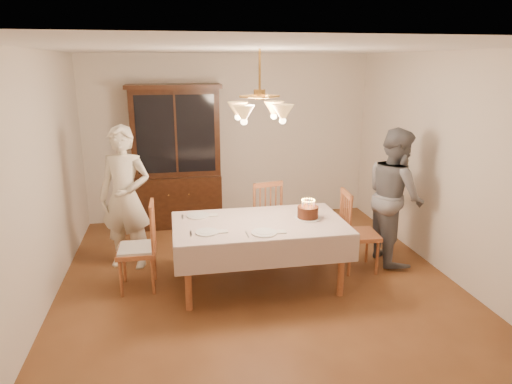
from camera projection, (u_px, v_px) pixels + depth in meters
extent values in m
plane|color=brown|center=(259.00, 284.00, 5.27)|extent=(5.00, 5.00, 0.00)
plane|color=white|center=(260.00, 48.00, 4.55)|extent=(5.00, 5.00, 0.00)
plane|color=beige|center=(229.00, 138.00, 7.27)|extent=(4.50, 0.00, 4.50)
plane|color=beige|center=(346.00, 279.00, 2.55)|extent=(4.50, 0.00, 4.50)
plane|color=beige|center=(37.00, 185.00, 4.51)|extent=(0.00, 5.00, 5.00)
plane|color=beige|center=(449.00, 166.00, 5.31)|extent=(0.00, 5.00, 5.00)
cube|color=brown|center=(259.00, 224.00, 5.07)|extent=(1.80, 1.00, 0.04)
cube|color=beige|center=(259.00, 222.00, 5.06)|extent=(1.90, 1.10, 0.01)
cylinder|color=brown|center=(188.00, 278.00, 4.62)|extent=(0.07, 0.07, 0.71)
cylinder|color=brown|center=(341.00, 265.00, 4.92)|extent=(0.07, 0.07, 0.71)
cylinder|color=brown|center=(185.00, 247.00, 5.42)|extent=(0.07, 0.07, 0.71)
cylinder|color=brown|center=(317.00, 237.00, 5.71)|extent=(0.07, 0.07, 0.71)
cube|color=black|center=(179.00, 200.00, 7.11)|extent=(1.30, 0.50, 0.80)
cube|color=black|center=(176.00, 132.00, 6.87)|extent=(1.30, 0.40, 1.30)
cube|color=black|center=(176.00, 134.00, 6.68)|extent=(1.14, 0.01, 1.14)
cube|color=black|center=(173.00, 86.00, 6.64)|extent=(1.38, 0.54, 0.06)
cube|color=brown|center=(262.00, 219.00, 6.10)|extent=(0.52, 0.50, 0.05)
cube|color=brown|center=(268.00, 185.00, 5.79)|extent=(0.40, 0.12, 0.06)
cylinder|color=brown|center=(269.00, 229.00, 6.39)|extent=(0.04, 0.04, 0.43)
cylinder|color=brown|center=(245.00, 233.00, 6.25)|extent=(0.04, 0.04, 0.43)
cylinder|color=brown|center=(279.00, 237.00, 6.08)|extent=(0.04, 0.04, 0.43)
cylinder|color=brown|center=(254.00, 241.00, 5.95)|extent=(0.04, 0.04, 0.43)
cube|color=brown|center=(137.00, 251.00, 5.06)|extent=(0.43, 0.45, 0.05)
cube|color=brown|center=(151.00, 205.00, 4.95)|extent=(0.04, 0.40, 0.06)
cylinder|color=brown|center=(124.00, 264.00, 5.27)|extent=(0.04, 0.04, 0.43)
cylinder|color=brown|center=(121.00, 278.00, 4.93)|extent=(0.04, 0.04, 0.43)
cylinder|color=brown|center=(154.00, 262.00, 5.32)|extent=(0.04, 0.04, 0.43)
cylinder|color=brown|center=(153.00, 276.00, 4.98)|extent=(0.04, 0.04, 0.43)
cube|color=beige|center=(137.00, 248.00, 5.05)|extent=(0.39, 0.41, 0.03)
cube|color=brown|center=(360.00, 235.00, 5.54)|extent=(0.46, 0.47, 0.05)
cube|color=brown|center=(347.00, 194.00, 5.38)|extent=(0.07, 0.40, 0.06)
cylinder|color=brown|center=(377.00, 258.00, 5.45)|extent=(0.04, 0.04, 0.43)
cylinder|color=brown|center=(367.00, 246.00, 5.79)|extent=(0.04, 0.04, 0.43)
cylinder|color=brown|center=(349.00, 259.00, 5.41)|extent=(0.04, 0.04, 0.43)
cylinder|color=brown|center=(341.00, 247.00, 5.76)|extent=(0.04, 0.04, 0.43)
imported|color=white|center=(125.00, 198.00, 5.53)|extent=(0.74, 0.61, 1.76)
imported|color=slate|center=(395.00, 196.00, 5.72)|extent=(0.67, 0.85, 1.71)
cylinder|color=white|center=(308.00, 218.00, 5.17)|extent=(0.30, 0.30, 0.01)
cylinder|color=#38180C|center=(308.00, 212.00, 5.15)|extent=(0.24, 0.24, 0.13)
cylinder|color=#598CD8|center=(314.00, 203.00, 5.14)|extent=(0.01, 0.01, 0.07)
sphere|color=#FFB23F|center=(314.00, 200.00, 5.13)|extent=(0.01, 0.01, 0.01)
cylinder|color=pink|center=(313.00, 203.00, 5.16)|extent=(0.01, 0.01, 0.07)
sphere|color=#FFB23F|center=(313.00, 199.00, 5.15)|extent=(0.01, 0.01, 0.01)
cylinder|color=#EACC66|center=(311.00, 202.00, 5.18)|extent=(0.01, 0.01, 0.07)
sphere|color=#FFB23F|center=(311.00, 199.00, 5.17)|extent=(0.01, 0.01, 0.01)
cylinder|color=#598CD8|center=(309.00, 202.00, 5.19)|extent=(0.01, 0.01, 0.07)
sphere|color=#FFB23F|center=(309.00, 198.00, 5.18)|extent=(0.01, 0.01, 0.01)
cylinder|color=pink|center=(307.00, 202.00, 5.19)|extent=(0.01, 0.01, 0.07)
sphere|color=#FFB23F|center=(307.00, 198.00, 5.18)|extent=(0.01, 0.01, 0.01)
cylinder|color=#EACC66|center=(305.00, 202.00, 5.19)|extent=(0.01, 0.01, 0.07)
sphere|color=#FFB23F|center=(305.00, 199.00, 5.18)|extent=(0.01, 0.01, 0.01)
cylinder|color=#598CD8|center=(303.00, 202.00, 5.17)|extent=(0.01, 0.01, 0.07)
sphere|color=#FFB23F|center=(303.00, 199.00, 5.16)|extent=(0.01, 0.01, 0.01)
cylinder|color=pink|center=(302.00, 203.00, 5.15)|extent=(0.01, 0.01, 0.07)
sphere|color=#FFB23F|center=(302.00, 199.00, 5.14)|extent=(0.01, 0.01, 0.01)
cylinder|color=#EACC66|center=(302.00, 204.00, 5.13)|extent=(0.01, 0.01, 0.07)
sphere|color=#FFB23F|center=(302.00, 200.00, 5.11)|extent=(0.01, 0.01, 0.01)
cylinder|color=#598CD8|center=(302.00, 204.00, 5.10)|extent=(0.01, 0.01, 0.07)
sphere|color=#FFB23F|center=(303.00, 201.00, 5.09)|extent=(0.01, 0.01, 0.01)
cylinder|color=pink|center=(304.00, 205.00, 5.08)|extent=(0.01, 0.01, 0.07)
sphere|color=#FFB23F|center=(304.00, 201.00, 5.07)|extent=(0.01, 0.01, 0.01)
cylinder|color=#EACC66|center=(306.00, 205.00, 5.06)|extent=(0.01, 0.01, 0.07)
sphere|color=#FFB23F|center=(306.00, 202.00, 5.05)|extent=(0.01, 0.01, 0.01)
cylinder|color=#598CD8|center=(308.00, 205.00, 5.06)|extent=(0.01, 0.01, 0.07)
sphere|color=#FFB23F|center=(308.00, 202.00, 5.05)|extent=(0.01, 0.01, 0.01)
cylinder|color=pink|center=(311.00, 205.00, 5.06)|extent=(0.01, 0.01, 0.07)
sphere|color=#FFB23F|center=(311.00, 202.00, 5.05)|extent=(0.01, 0.01, 0.01)
cylinder|color=#EACC66|center=(313.00, 205.00, 5.07)|extent=(0.01, 0.01, 0.07)
sphere|color=#FFB23F|center=(313.00, 202.00, 5.06)|extent=(0.01, 0.01, 0.01)
cylinder|color=#598CD8|center=(314.00, 205.00, 5.09)|extent=(0.01, 0.01, 0.07)
sphere|color=#FFB23F|center=(314.00, 201.00, 5.08)|extent=(0.01, 0.01, 0.01)
cylinder|color=pink|center=(314.00, 204.00, 5.11)|extent=(0.01, 0.01, 0.07)
sphere|color=#FFB23F|center=(315.00, 200.00, 5.10)|extent=(0.01, 0.01, 0.01)
cylinder|color=white|center=(207.00, 232.00, 4.74)|extent=(0.24, 0.24, 0.02)
cube|color=silver|center=(191.00, 234.00, 4.71)|extent=(0.01, 0.16, 0.01)
cube|color=beige|center=(223.00, 231.00, 4.77)|extent=(0.10, 0.10, 0.01)
cylinder|color=white|center=(264.00, 233.00, 4.72)|extent=(0.27, 0.27, 0.02)
cube|color=silver|center=(247.00, 234.00, 4.69)|extent=(0.02, 0.16, 0.01)
cube|color=beige|center=(281.00, 232.00, 4.75)|extent=(0.10, 0.10, 0.01)
cylinder|color=white|center=(198.00, 216.00, 5.25)|extent=(0.26, 0.26, 0.02)
cube|color=silver|center=(183.00, 217.00, 5.22)|extent=(0.01, 0.16, 0.01)
cube|color=beige|center=(213.00, 215.00, 5.28)|extent=(0.10, 0.10, 0.01)
cylinder|color=#BF8C3F|center=(260.00, 69.00, 4.61)|extent=(0.02, 0.02, 0.40)
cylinder|color=#BF8C3F|center=(260.00, 94.00, 4.68)|extent=(0.12, 0.12, 0.10)
cone|color=#D8994C|center=(274.00, 110.00, 4.95)|extent=(0.22, 0.22, 0.18)
sphere|color=#FFD899|center=(274.00, 116.00, 4.97)|extent=(0.07, 0.07, 0.07)
cone|color=#D8994C|center=(238.00, 110.00, 4.88)|extent=(0.22, 0.22, 0.18)
sphere|color=#FFD899|center=(238.00, 117.00, 4.90)|extent=(0.07, 0.07, 0.07)
cone|color=#D8994C|center=(244.00, 114.00, 4.50)|extent=(0.22, 0.22, 0.18)
sphere|color=#FFD899|center=(244.00, 122.00, 4.52)|extent=(0.07, 0.07, 0.07)
cone|color=#D8994C|center=(283.00, 114.00, 4.57)|extent=(0.22, 0.22, 0.18)
sphere|color=#FFD899|center=(283.00, 121.00, 4.59)|extent=(0.07, 0.07, 0.07)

